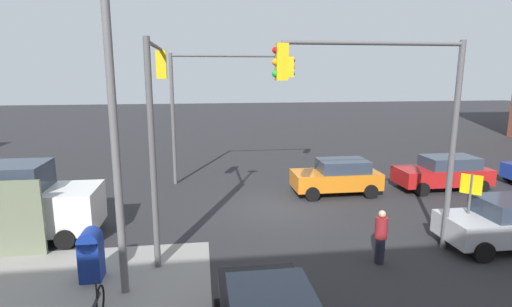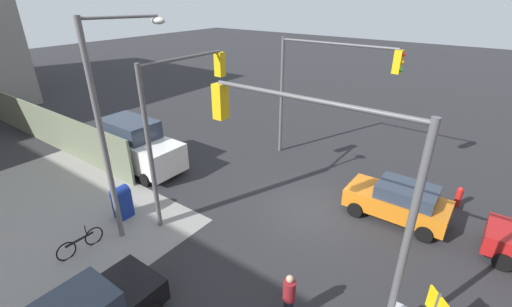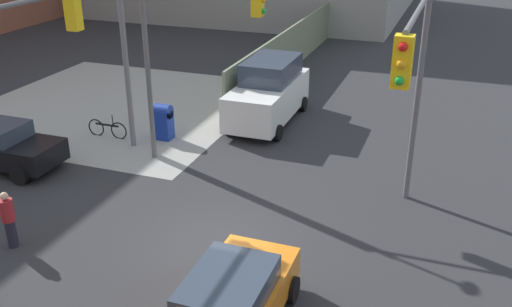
{
  "view_description": "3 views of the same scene",
  "coord_description": "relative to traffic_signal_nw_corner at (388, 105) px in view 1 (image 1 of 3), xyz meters",
  "views": [
    {
      "loc": [
        3.16,
        15.58,
        5.55
      ],
      "look_at": [
        0.85,
        -0.86,
        2.2
      ],
      "focal_mm": 28.0,
      "sensor_mm": 36.0,
      "label": 1
    },
    {
      "loc": [
        -5.36,
        11.34,
        8.61
      ],
      "look_at": [
        2.3,
        0.91,
        2.47
      ],
      "focal_mm": 24.0,
      "sensor_mm": 36.0,
      "label": 2
    },
    {
      "loc": [
        -12.1,
        -5.48,
        8.61
      ],
      "look_at": [
        2.66,
        -0.12,
        1.62
      ],
      "focal_mm": 40.0,
      "sensor_mm": 36.0,
      "label": 3
    }
  ],
  "objects": [
    {
      "name": "coupe_red",
      "position": [
        -6.14,
        -6.18,
        -3.8
      ],
      "size": [
        4.39,
        2.02,
        1.62
      ],
      "color": "#B21919",
      "rests_on": "ground"
    },
    {
      "name": "coupe_silver",
      "position": [
        -4.22,
        0.18,
        -3.81
      ],
      "size": [
        3.96,
        2.02,
        1.62
      ],
      "color": "#B7BABF",
      "rests_on": "ground"
    },
    {
      "name": "traffic_signal_ne_corner",
      "position": [
        6.8,
        -1.62,
        -0.09
      ],
      "size": [
        0.36,
        4.37,
        6.5
      ],
      "color": "#59595B",
      "rests_on": "ground"
    },
    {
      "name": "fire_hydrant",
      "position": [
        -2.7,
        -8.7,
        -4.16
      ],
      "size": [
        0.26,
        0.26,
        0.94
      ],
      "color": "red",
      "rests_on": "ground"
    },
    {
      "name": "warning_sign_two_way",
      "position": [
        -3.1,
        -0.17,
        -3.01
      ],
      "size": [
        0.48,
        0.48,
        2.4
      ],
      "color": "#4C4C4C",
      "rests_on": "ground"
    },
    {
      "name": "street_lamp_corner",
      "position": [
        7.37,
        0.95,
        0.05
      ],
      "size": [
        1.22,
        2.53,
        8.0
      ],
      "color": "slate",
      "rests_on": "ground"
    },
    {
      "name": "traffic_signal_se_corner",
      "position": [
        4.38,
        -9.0,
        0.03
      ],
      "size": [
        6.24,
        0.36,
        6.5
      ],
      "color": "#59595B",
      "rests_on": "ground"
    },
    {
      "name": "sedan_orange",
      "position": [
        -0.79,
        -6.18,
        -3.81
      ],
      "size": [
        3.98,
        2.02,
        1.62
      ],
      "color": "orange",
      "rests_on": "ground"
    },
    {
      "name": "mailbox_blue",
      "position": [
        8.5,
        0.5,
        -3.88
      ],
      "size": [
        0.56,
        0.64,
        1.43
      ],
      "color": "navy",
      "rests_on": "ground"
    },
    {
      "name": "ground_plane",
      "position": [
        2.3,
        -4.5,
        -4.65
      ],
      "size": [
        120.0,
        120.0,
        0.0
      ],
      "primitive_type": "plane",
      "color": "#28282B"
    },
    {
      "name": "pedestrian_crossing",
      "position": [
        0.3,
        0.7,
        -3.8
      ],
      "size": [
        0.36,
        0.36,
        1.65
      ],
      "rotation": [
        0.0,
        0.0,
        0.53
      ],
      "color": "maroon",
      "rests_on": "ground"
    },
    {
      "name": "van_white_delivery",
      "position": [
        11.8,
        -2.7,
        -3.37
      ],
      "size": [
        5.4,
        2.32,
        2.62
      ],
      "color": "white",
      "rests_on": "ground"
    },
    {
      "name": "traffic_signal_nw_corner",
      "position": [
        0.0,
        0.0,
        0.0
      ],
      "size": [
        5.75,
        0.36,
        6.5
      ],
      "color": "#59595B",
      "rests_on": "ground"
    }
  ]
}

